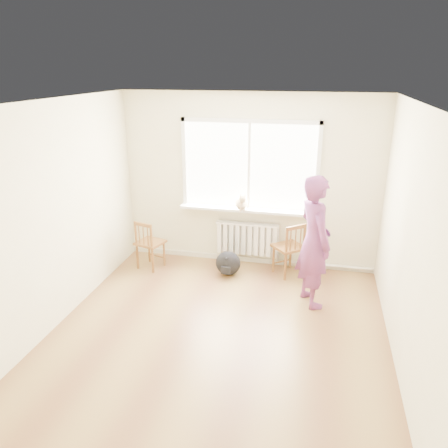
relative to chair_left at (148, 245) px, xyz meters
The scene contains 13 objects.
floor 2.26m from the chair_left, 48.05° to the right, with size 4.50×4.50×0.00m, color olive.
ceiling 3.20m from the chair_left, 48.05° to the right, with size 4.50×4.50×0.00m, color white.
back_wall 1.86m from the chair_left, 21.90° to the left, with size 4.00×0.01×2.70m, color beige.
window 2.03m from the chair_left, 21.07° to the left, with size 2.12×0.05×1.42m.
windowsill 1.65m from the chair_left, 18.16° to the left, with size 2.15×0.22×0.04m, color white.
radiator 1.57m from the chair_left, 18.80° to the left, with size 1.00×0.12×0.55m.
heating_pipe 2.81m from the chair_left, 11.11° to the left, with size 0.04×0.04×1.40m, color silver.
baseboard 1.64m from the chair_left, 21.40° to the left, with size 4.00×0.03×0.08m, color beige.
chair_left is the anchor object (origin of this frame).
chair_right 2.21m from the chair_left, ahead, with size 0.58×0.58×0.85m.
person 2.64m from the chair_left, 11.67° to the right, with size 0.65×0.43×1.78m, color #AD393A.
cat 1.61m from the chair_left, 15.90° to the left, with size 0.26×0.42×0.29m.
backpack 1.29m from the chair_left, ahead, with size 0.39×0.29×0.39m, color black.
Camera 1 is at (1.05, -4.26, 3.05)m, focal length 35.00 mm.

